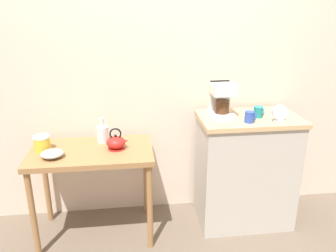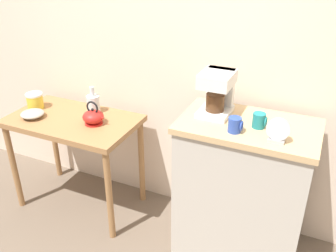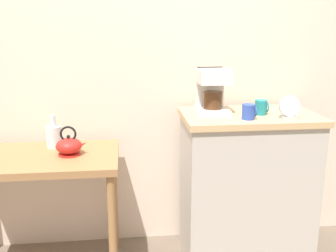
{
  "view_description": "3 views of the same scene",
  "coord_description": "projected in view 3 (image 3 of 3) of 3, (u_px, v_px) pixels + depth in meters",
  "views": [
    {
      "loc": [
        -0.34,
        -2.36,
        1.78
      ],
      "look_at": [
        -0.05,
        -0.04,
        0.93
      ],
      "focal_mm": 36.57,
      "sensor_mm": 36.0,
      "label": 1
    },
    {
      "loc": [
        0.95,
        -1.81,
        1.89
      ],
      "look_at": [
        0.13,
        0.02,
        0.85
      ],
      "focal_mm": 39.41,
      "sensor_mm": 36.0,
      "label": 2
    },
    {
      "loc": [
        -0.12,
        -2.12,
        1.46
      ],
      "look_at": [
        0.12,
        0.03,
        0.89
      ],
      "focal_mm": 42.38,
      "sensor_mm": 36.0,
      "label": 3
    }
  ],
  "objects": [
    {
      "name": "glass_carafe_vase",
      "position": [
        54.0,
        136.0,
        2.34
      ],
      "size": [
        0.09,
        0.09,
        0.2
      ],
      "color": "silver",
      "rests_on": "wooden_table"
    },
    {
      "name": "back_wall",
      "position": [
        158.0,
        32.0,
        2.48
      ],
      "size": [
        4.4,
        0.1,
        2.8
      ],
      "primitive_type": "cube",
      "color": "beige",
      "rests_on": "ground_plane"
    },
    {
      "name": "wooden_table",
      "position": [
        37.0,
        173.0,
        2.23
      ],
      "size": [
        0.91,
        0.54,
        0.74
      ],
      "color": "#9E7044",
      "rests_on": "ground_plane"
    },
    {
      "name": "kitchen_counter",
      "position": [
        246.0,
        188.0,
        2.44
      ],
      "size": [
        0.79,
        0.48,
        0.94
      ],
      "color": "#BCB7AD",
      "rests_on": "ground_plane"
    },
    {
      "name": "coffee_maker",
      "position": [
        212.0,
        89.0,
        2.32
      ],
      "size": [
        0.18,
        0.22,
        0.26
      ],
      "color": "white",
      "rests_on": "kitchen_counter"
    },
    {
      "name": "table_clock",
      "position": [
        289.0,
        109.0,
        2.18
      ],
      "size": [
        0.12,
        0.06,
        0.13
      ],
      "color": "#B2B5BA",
      "rests_on": "kitchen_counter"
    },
    {
      "name": "mug_dark_teal",
      "position": [
        261.0,
        107.0,
        2.29
      ],
      "size": [
        0.08,
        0.07,
        0.08
      ],
      "color": "teal",
      "rests_on": "kitchen_counter"
    },
    {
      "name": "teakettle",
      "position": [
        69.0,
        146.0,
        2.2
      ],
      "size": [
        0.18,
        0.14,
        0.17
      ],
      "color": "red",
      "rests_on": "wooden_table"
    },
    {
      "name": "mug_blue",
      "position": [
        249.0,
        112.0,
        2.18
      ],
      "size": [
        0.08,
        0.07,
        0.08
      ],
      "color": "#2D4CAD",
      "rests_on": "kitchen_counter"
    }
  ]
}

